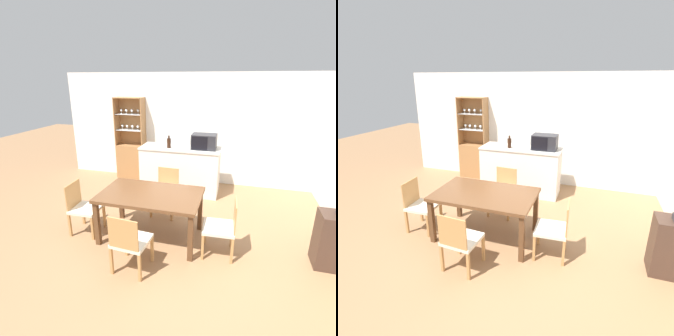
% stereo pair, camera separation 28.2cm
% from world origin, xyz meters
% --- Properties ---
extents(ground_plane, '(18.00, 18.00, 0.00)m').
position_xyz_m(ground_plane, '(0.00, 0.00, 0.00)').
color(ground_plane, '#936B47').
extents(wall_back, '(6.80, 0.06, 2.55)m').
position_xyz_m(wall_back, '(0.00, 2.63, 1.27)').
color(wall_back, white).
rests_on(wall_back, ground_plane).
extents(kitchen_counter, '(1.72, 0.64, 1.01)m').
position_xyz_m(kitchen_counter, '(-0.31, 1.89, 0.51)').
color(kitchen_counter, silver).
rests_on(kitchen_counter, ground_plane).
extents(display_cabinet, '(0.70, 0.33, 1.99)m').
position_xyz_m(display_cabinet, '(-1.69, 2.44, 0.59)').
color(display_cabinet, '#A37042').
rests_on(display_cabinet, ground_plane).
extents(dining_table, '(1.54, 0.96, 0.75)m').
position_xyz_m(dining_table, '(-0.34, 0.02, 0.67)').
color(dining_table, brown).
rests_on(dining_table, ground_plane).
extents(dining_chair_side_right_near, '(0.46, 0.46, 0.84)m').
position_xyz_m(dining_chair_side_right_near, '(0.77, -0.12, 0.43)').
color(dining_chair_side_right_near, beige).
rests_on(dining_chair_side_right_near, ground_plane).
extents(dining_chair_side_left_near, '(0.45, 0.45, 0.84)m').
position_xyz_m(dining_chair_side_left_near, '(-1.44, -0.13, 0.43)').
color(dining_chair_side_left_near, beige).
rests_on(dining_chair_side_left_near, ground_plane).
extents(dining_chair_head_far, '(0.46, 0.46, 0.84)m').
position_xyz_m(dining_chair_head_far, '(-0.33, 0.83, 0.43)').
color(dining_chair_head_far, beige).
rests_on(dining_chair_head_far, ground_plane).
extents(dining_chair_head_near, '(0.47, 0.47, 0.84)m').
position_xyz_m(dining_chair_head_near, '(-0.34, -0.79, 0.43)').
color(dining_chair_head_near, beige).
rests_on(dining_chair_head_near, ground_plane).
extents(microwave, '(0.51, 0.37, 0.31)m').
position_xyz_m(microwave, '(0.19, 1.91, 1.16)').
color(microwave, '#232328').
rests_on(microwave, kitchen_counter).
extents(wine_bottle, '(0.08, 0.08, 0.26)m').
position_xyz_m(wine_bottle, '(-0.54, 1.79, 1.12)').
color(wine_bottle, black).
rests_on(wine_bottle, kitchen_counter).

